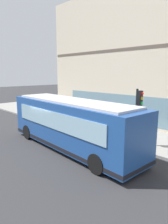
# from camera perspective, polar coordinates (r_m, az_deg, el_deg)

# --- Properties ---
(ground) EXTENTS (120.00, 120.00, 0.00)m
(ground) POSITION_cam_1_polar(r_m,az_deg,el_deg) (14.12, -7.92, -8.55)
(ground) COLOR #2D2D30
(sidewalk_curb) EXTENTS (4.53, 40.00, 0.15)m
(sidewalk_curb) POSITION_cam_1_polar(r_m,az_deg,el_deg) (17.27, 5.23, -4.63)
(sidewalk_curb) COLOR gray
(sidewalk_curb) RESTS_ON ground
(building_corner) EXTENTS (9.49, 18.30, 12.06)m
(building_corner) POSITION_cam_1_polar(r_m,az_deg,el_deg) (22.47, 17.55, 13.78)
(building_corner) COLOR beige
(building_corner) RESTS_ON ground
(city_bus_nearside) EXTENTS (3.01, 10.15, 3.07)m
(city_bus_nearside) POSITION_cam_1_polar(r_m,az_deg,el_deg) (12.62, -3.64, -3.42)
(city_bus_nearside) COLOR #1E478C
(city_bus_nearside) RESTS_ON ground
(traffic_light_near_corner) EXTENTS (0.32, 0.49, 3.57)m
(traffic_light_near_corner) POSITION_cam_1_polar(r_m,az_deg,el_deg) (12.84, 14.92, 1.43)
(traffic_light_near_corner) COLOR black
(traffic_light_near_corner) RESTS_ON sidewalk_curb
(pedestrian_walking_along_curb) EXTENTS (0.32, 0.32, 1.73)m
(pedestrian_walking_along_curb) POSITION_cam_1_polar(r_m,az_deg,el_deg) (18.98, 4.46, 0.10)
(pedestrian_walking_along_curb) COLOR #3359A5
(pedestrian_walking_along_curb) RESTS_ON sidewalk_curb
(pedestrian_near_building_entrance) EXTENTS (0.32, 0.32, 1.67)m
(pedestrian_near_building_entrance) POSITION_cam_1_polar(r_m,az_deg,el_deg) (23.09, -5.32, 1.89)
(pedestrian_near_building_entrance) COLOR #3F8C4C
(pedestrian_near_building_entrance) RESTS_ON sidewalk_curb
(newspaper_vending_box) EXTENTS (0.44, 0.42, 0.90)m
(newspaper_vending_box) POSITION_cam_1_polar(r_m,az_deg,el_deg) (20.08, -7.38, -0.94)
(newspaper_vending_box) COLOR #197233
(newspaper_vending_box) RESTS_ON sidewalk_curb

